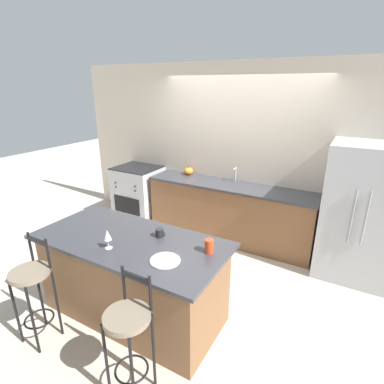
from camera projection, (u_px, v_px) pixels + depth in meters
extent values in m
plane|color=beige|center=(219.00, 247.00, 4.61)|extent=(18.00, 18.00, 0.00)
cube|color=beige|center=(239.00, 153.00, 4.69)|extent=(6.00, 0.07, 2.70)
cube|color=brown|center=(229.00, 213.00, 4.75)|extent=(2.61, 0.59, 0.88)
cube|color=#38383D|center=(230.00, 185.00, 4.60)|extent=(2.64, 0.63, 0.03)
cube|color=black|center=(230.00, 185.00, 4.59)|extent=(0.56, 0.33, 0.01)
cylinder|color=#ADAFB5|center=(235.00, 174.00, 4.72)|extent=(0.02, 0.02, 0.22)
cylinder|color=#ADAFB5|center=(234.00, 169.00, 4.64)|extent=(0.02, 0.12, 0.02)
cube|color=brown|center=(133.00, 279.00, 3.15)|extent=(1.87, 0.83, 0.87)
cube|color=#38383D|center=(130.00, 241.00, 3.00)|extent=(1.99, 0.95, 0.03)
cube|color=#ADAFB5|center=(359.00, 213.00, 3.71)|extent=(0.84, 0.75, 1.73)
cylinder|color=#939399|center=(352.00, 217.00, 3.40)|extent=(0.02, 0.02, 0.66)
cylinder|color=#939399|center=(366.00, 219.00, 3.33)|extent=(0.02, 0.02, 0.66)
cube|color=#ADAFB5|center=(139.00, 193.00, 5.50)|extent=(0.77, 0.68, 0.96)
cube|color=black|center=(127.00, 205.00, 5.25)|extent=(0.56, 0.01, 0.31)
cube|color=black|center=(137.00, 168.00, 5.33)|extent=(0.77, 0.68, 0.02)
cylinder|color=black|center=(115.00, 183.00, 5.22)|extent=(0.03, 0.02, 0.03)
cylinder|color=black|center=(135.00, 187.00, 5.02)|extent=(0.03, 0.02, 0.03)
cylinder|color=black|center=(116.00, 187.00, 5.24)|extent=(0.03, 0.02, 0.03)
cylinder|color=black|center=(135.00, 191.00, 5.04)|extent=(0.03, 0.02, 0.03)
cylinder|color=black|center=(16.00, 311.00, 2.80)|extent=(0.02, 0.02, 0.73)
cylinder|color=black|center=(33.00, 321.00, 2.68)|extent=(0.02, 0.02, 0.73)
cylinder|color=black|center=(41.00, 295.00, 3.01)|extent=(0.02, 0.02, 0.73)
cylinder|color=black|center=(57.00, 304.00, 2.89)|extent=(0.02, 0.02, 0.73)
torus|color=black|center=(39.00, 319.00, 2.89)|extent=(0.27, 0.27, 0.02)
cylinder|color=#7F705B|center=(29.00, 273.00, 2.71)|extent=(0.35, 0.35, 0.04)
cylinder|color=black|center=(30.00, 247.00, 2.82)|extent=(0.02, 0.02, 0.30)
cylinder|color=black|center=(48.00, 254.00, 2.70)|extent=(0.02, 0.02, 0.30)
cube|color=black|center=(37.00, 241.00, 2.73)|extent=(0.26, 0.02, 0.04)
cylinder|color=black|center=(107.00, 362.00, 2.28)|extent=(0.02, 0.02, 0.73)
cylinder|color=black|center=(133.00, 377.00, 2.17)|extent=(0.02, 0.02, 0.73)
cylinder|color=black|center=(129.00, 339.00, 2.49)|extent=(0.02, 0.02, 0.73)
cylinder|color=black|center=(154.00, 352.00, 2.37)|extent=(0.02, 0.02, 0.73)
torus|color=black|center=(132.00, 369.00, 2.37)|extent=(0.27, 0.27, 0.02)
cylinder|color=#7F705B|center=(127.00, 317.00, 2.20)|extent=(0.35, 0.35, 0.04)
cylinder|color=black|center=(124.00, 283.00, 2.30)|extent=(0.02, 0.02, 0.30)
cylinder|color=black|center=(150.00, 294.00, 2.19)|extent=(0.02, 0.02, 0.30)
cube|color=black|center=(136.00, 277.00, 2.21)|extent=(0.26, 0.02, 0.04)
cylinder|color=white|center=(165.00, 260.00, 2.62)|extent=(0.27, 0.27, 0.01)
torus|color=white|center=(165.00, 260.00, 2.62)|extent=(0.26, 0.26, 0.01)
cylinder|color=white|center=(109.00, 248.00, 2.83)|extent=(0.07, 0.07, 0.00)
cylinder|color=white|center=(108.00, 244.00, 2.81)|extent=(0.01, 0.01, 0.09)
cone|color=white|center=(107.00, 235.00, 2.78)|extent=(0.07, 0.07, 0.10)
cylinder|color=#232326|center=(160.00, 233.00, 3.03)|extent=(0.08, 0.08, 0.09)
torus|color=#232326|center=(163.00, 234.00, 3.01)|extent=(0.06, 0.01, 0.06)
cylinder|color=red|center=(209.00, 246.00, 2.74)|extent=(0.08, 0.08, 0.13)
ellipsoid|color=orange|center=(188.00, 171.00, 5.07)|extent=(0.16, 0.16, 0.12)
cylinder|color=brown|center=(188.00, 167.00, 5.04)|extent=(0.02, 0.02, 0.02)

